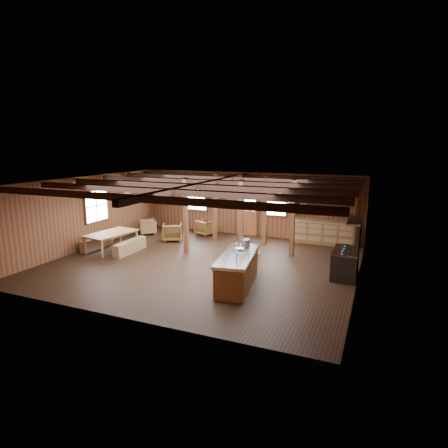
{
  "coord_description": "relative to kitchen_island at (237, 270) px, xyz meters",
  "views": [
    {
      "loc": [
        5.44,
        -11.05,
        3.96
      ],
      "look_at": [
        0.63,
        0.34,
        1.35
      ],
      "focal_mm": 30.0,
      "sensor_mm": 36.0,
      "label": 1
    }
  ],
  "objects": [
    {
      "name": "ceiling_joists",
      "position": [
        -1.84,
        1.72,
        2.2
      ],
      "size": [
        9.8,
        8.82,
        0.18
      ],
      "color": "black",
      "rests_on": "ceiling"
    },
    {
      "name": "pot_rack",
      "position": [
        1.27,
        1.9,
        1.79
      ],
      "size": [
        0.42,
        3.0,
        0.43
      ],
      "color": "#2B2B2E",
      "rests_on": "ceiling"
    },
    {
      "name": "kitchen_island",
      "position": [
        0.0,
        0.0,
        0.0
      ],
      "size": [
        1.28,
        2.61,
        1.2
      ],
      "rotation": [
        0.0,
        0.0,
        0.16
      ],
      "color": "brown",
      "rests_on": "floor"
    },
    {
      "name": "bench_wall",
      "position": [
        -6.49,
        1.61,
        -0.26
      ],
      "size": [
        0.3,
        1.58,
        0.44
      ],
      "primitive_type": "cube",
      "color": "olive",
      "rests_on": "floor"
    },
    {
      "name": "armchair_a",
      "position": [
        -4.39,
        3.8,
        -0.11
      ],
      "size": [
        1.06,
        1.07,
        0.73
      ],
      "primitive_type": "imported",
      "rotation": [
        0.0,
        0.0,
        3.63
      ],
      "color": "brown",
      "rests_on": "floor"
    },
    {
      "name": "room",
      "position": [
        -1.84,
        1.55,
        0.92
      ],
      "size": [
        10.04,
        9.04,
        2.84
      ],
      "color": "black",
      "rests_on": "ground"
    },
    {
      "name": "bowl",
      "position": [
        -0.1,
        0.43,
        0.49
      ],
      "size": [
        0.32,
        0.32,
        0.06
      ],
      "primitive_type": "imported",
      "rotation": [
        0.0,
        0.0,
        0.35
      ],
      "color": "silver",
      "rests_on": "kitchen_island"
    },
    {
      "name": "window_left",
      "position": [
        -6.8,
        2.05,
        1.12
      ],
      "size": [
        0.14,
        1.24,
        1.32
      ],
      "color": "white",
      "rests_on": "wall_back"
    },
    {
      "name": "timber_posts",
      "position": [
        -1.32,
        3.63,
        0.92
      ],
      "size": [
        3.95,
        2.35,
        2.8
      ],
      "color": "#422813",
      "rests_on": "floor"
    },
    {
      "name": "pendant_lamps",
      "position": [
        -4.09,
        2.55,
        1.77
      ],
      "size": [
        1.86,
        2.36,
        0.66
      ],
      "color": "#2B2B2E",
      "rests_on": "ceiling"
    },
    {
      "name": "back_door",
      "position": [
        -1.84,
        6.0,
        0.4
      ],
      "size": [
        1.02,
        0.08,
        2.15
      ],
      "color": "brown",
      "rests_on": "floor"
    },
    {
      "name": "back_counter",
      "position": [
        1.56,
        5.75,
        0.12
      ],
      "size": [
        2.55,
        0.6,
        2.45
      ],
      "color": "brown",
      "rests_on": "floor"
    },
    {
      "name": "dining_table",
      "position": [
        -5.74,
        1.61,
        -0.13
      ],
      "size": [
        1.34,
        2.09,
        0.69
      ],
      "primitive_type": "imported",
      "rotation": [
        0.0,
        0.0,
        1.44
      ],
      "color": "#9A7146",
      "rests_on": "floor"
    },
    {
      "name": "counter_pot",
      "position": [
        -0.14,
        1.0,
        0.56
      ],
      "size": [
        0.32,
        0.32,
        0.19
      ],
      "primitive_type": "cylinder",
      "color": "#AFB1B6",
      "rests_on": "kitchen_island"
    },
    {
      "name": "commercial_range",
      "position": [
        2.81,
        2.0,
        0.12
      ],
      "size": [
        0.77,
        1.46,
        1.8
      ],
      "color": "#2B2B2E",
      "rests_on": "floor"
    },
    {
      "name": "armchair_b",
      "position": [
        -3.56,
        5.29,
        -0.15
      ],
      "size": [
        0.91,
        0.93,
        0.66
      ],
      "primitive_type": "imported",
      "rotation": [
        0.0,
        0.0,
        2.79
      ],
      "color": "brown",
      "rests_on": "floor"
    },
    {
      "name": "step_stool",
      "position": [
        -0.55,
        3.03,
        -0.3
      ],
      "size": [
        0.44,
        0.36,
        0.35
      ],
      "primitive_type": "cube",
      "rotation": [
        0.0,
        0.0,
        0.21
      ],
      "color": "olive",
      "rests_on": "floor"
    },
    {
      "name": "window_back_right",
      "position": [
        -0.54,
        6.01,
        1.12
      ],
      "size": [
        1.02,
        0.06,
        1.32
      ],
      "color": "white",
      "rests_on": "wall_back"
    },
    {
      "name": "window_back_left",
      "position": [
        -4.44,
        6.01,
        1.12
      ],
      "size": [
        1.32,
        0.06,
        1.32
      ],
      "color": "white",
      "rests_on": "wall_back"
    },
    {
      "name": "bench_aisle",
      "position": [
        -4.94,
        1.61,
        -0.25
      ],
      "size": [
        0.31,
        1.67,
        0.46
      ],
      "primitive_type": "cube",
      "color": "olive",
      "rests_on": "floor"
    },
    {
      "name": "armchair_c",
      "position": [
        -6.04,
        4.45,
        -0.15
      ],
      "size": [
        1.01,
        1.0,
        0.66
      ],
      "primitive_type": "imported",
      "rotation": [
        0.0,
        0.0,
        2.27
      ],
      "color": "olive",
      "rests_on": "floor"
    },
    {
      "name": "notice_boards",
      "position": [
        -3.34,
        6.0,
        1.16
      ],
      "size": [
        1.08,
        0.03,
        0.9
      ],
      "color": "beige",
      "rests_on": "wall_back"
    }
  ]
}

